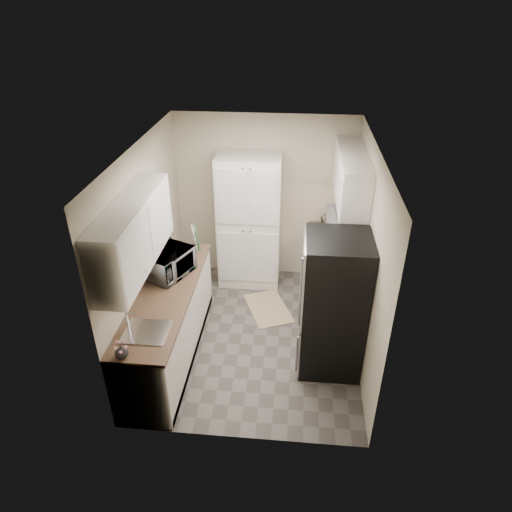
{
  "coord_description": "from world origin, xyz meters",
  "views": [
    {
      "loc": [
        0.46,
        -4.63,
        3.94
      ],
      "look_at": [
        0.01,
        0.15,
        1.12
      ],
      "focal_mm": 32.0,
      "sensor_mm": 36.0,
      "label": 1
    }
  ],
  "objects_px": {
    "wine_bottle": "(169,245)",
    "toaster_oven": "(332,225)",
    "microwave": "(170,263)",
    "refrigerator": "(333,305)",
    "electric_range": "(330,292)",
    "pantry_cabinet": "(249,222)"
  },
  "relations": [
    {
      "from": "wine_bottle",
      "to": "toaster_oven",
      "type": "relative_size",
      "value": 1.03
    },
    {
      "from": "refrigerator",
      "to": "toaster_oven",
      "type": "height_order",
      "value": "refrigerator"
    },
    {
      "from": "pantry_cabinet",
      "to": "toaster_oven",
      "type": "xyz_separation_m",
      "value": [
        1.19,
        -0.0,
        0.01
      ]
    },
    {
      "from": "electric_range",
      "to": "wine_bottle",
      "type": "relative_size",
      "value": 3.41
    },
    {
      "from": "wine_bottle",
      "to": "toaster_oven",
      "type": "xyz_separation_m",
      "value": [
        2.13,
        0.93,
        -0.07
      ]
    },
    {
      "from": "refrigerator",
      "to": "wine_bottle",
      "type": "height_order",
      "value": "refrigerator"
    },
    {
      "from": "electric_range",
      "to": "toaster_oven",
      "type": "distance_m",
      "value": 1.07
    },
    {
      "from": "wine_bottle",
      "to": "pantry_cabinet",
      "type": "bearing_deg",
      "value": 44.91
    },
    {
      "from": "microwave",
      "to": "toaster_oven",
      "type": "xyz_separation_m",
      "value": [
        2.01,
        1.37,
        -0.06
      ]
    },
    {
      "from": "pantry_cabinet",
      "to": "electric_range",
      "type": "distance_m",
      "value": 1.58
    },
    {
      "from": "electric_range",
      "to": "wine_bottle",
      "type": "height_order",
      "value": "wine_bottle"
    },
    {
      "from": "refrigerator",
      "to": "microwave",
      "type": "relative_size",
      "value": 2.97
    },
    {
      "from": "electric_range",
      "to": "microwave",
      "type": "relative_size",
      "value": 1.97
    },
    {
      "from": "microwave",
      "to": "wine_bottle",
      "type": "relative_size",
      "value": 1.73
    },
    {
      "from": "electric_range",
      "to": "toaster_oven",
      "type": "height_order",
      "value": "electric_range"
    },
    {
      "from": "electric_range",
      "to": "microwave",
      "type": "xyz_separation_m",
      "value": [
        -1.99,
        -0.44,
        0.6
      ]
    },
    {
      "from": "refrigerator",
      "to": "pantry_cabinet",
      "type": "bearing_deg",
      "value": 123.46
    },
    {
      "from": "microwave",
      "to": "pantry_cabinet",
      "type": "bearing_deg",
      "value": -6.95
    },
    {
      "from": "electric_range",
      "to": "toaster_oven",
      "type": "bearing_deg",
      "value": 88.85
    },
    {
      "from": "toaster_oven",
      "to": "microwave",
      "type": "bearing_deg",
      "value": -155.78
    },
    {
      "from": "pantry_cabinet",
      "to": "microwave",
      "type": "bearing_deg",
      "value": -120.91
    },
    {
      "from": "wine_bottle",
      "to": "microwave",
      "type": "bearing_deg",
      "value": -74.49
    }
  ]
}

